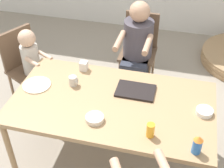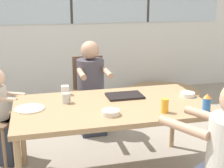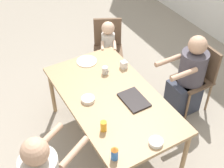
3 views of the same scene
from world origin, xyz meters
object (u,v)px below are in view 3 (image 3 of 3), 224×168
object	(u,v)px
chair_for_toddler	(108,44)
sippy_cup	(115,153)
chair_for_woman_green_shirt	(199,73)
milk_carton_small	(124,65)
coffee_mug	(105,70)
bowl_cereal	(156,142)
person_woman_green_shirt	(188,80)
person_toddler	(108,54)
juice_glass	(104,126)
bowl_white_shallow	(88,99)

from	to	relation	value
chair_for_toddler	sippy_cup	bearing A→B (deg)	89.61
chair_for_woman_green_shirt	milk_carton_small	xyz separation A→B (m)	(-0.38, -0.87, 0.21)
coffee_mug	bowl_cereal	xyz separation A→B (m)	(1.11, -0.09, -0.02)
person_woman_green_shirt	bowl_cereal	distance (m)	1.28
bowl_cereal	person_toddler	bearing A→B (deg)	164.79
juice_glass	milk_carton_small	xyz separation A→B (m)	(-0.72, 0.67, -0.01)
person_woman_green_shirt	milk_carton_small	world-z (taller)	person_woman_green_shirt
chair_for_woman_green_shirt	bowl_white_shallow	xyz separation A→B (m)	(-0.09, -1.49, 0.19)
sippy_cup	bowl_cereal	distance (m)	0.41
person_woman_green_shirt	coffee_mug	distance (m)	1.05
milk_carton_small	bowl_cereal	xyz separation A→B (m)	(1.10, -0.33, -0.02)
juice_glass	bowl_white_shallow	world-z (taller)	juice_glass
bowl_white_shallow	milk_carton_small	bearing A→B (deg)	115.23
person_woman_green_shirt	milk_carton_small	xyz separation A→B (m)	(-0.38, -0.71, 0.25)
person_toddler	bowl_cereal	size ratio (longest dim) A/B	7.19
person_toddler	coffee_mug	size ratio (longest dim) A/B	10.84
person_toddler	juice_glass	size ratio (longest dim) A/B	8.44
person_woman_green_shirt	juice_glass	world-z (taller)	person_woman_green_shirt
chair_for_toddler	bowl_white_shallow	size ratio (longest dim) A/B	6.27
person_woman_green_shirt	coffee_mug	bearing A→B (deg)	68.21
milk_carton_small	bowl_white_shallow	xyz separation A→B (m)	(0.29, -0.61, -0.02)
person_toddler	coffee_mug	xyz separation A→B (m)	(0.59, -0.37, 0.28)
person_toddler	juice_glass	xyz separation A→B (m)	(1.33, -0.80, 0.29)
coffee_mug	milk_carton_small	distance (m)	0.24
bowl_white_shallow	bowl_cereal	xyz separation A→B (m)	(0.81, 0.28, -0.00)
sippy_cup	milk_carton_small	world-z (taller)	sippy_cup
coffee_mug	chair_for_toddler	bearing A→B (deg)	148.62
coffee_mug	person_toddler	bearing A→B (deg)	147.73
person_woman_green_shirt	bowl_cereal	size ratio (longest dim) A/B	8.29
person_toddler	bowl_cereal	distance (m)	1.78
juice_glass	bowl_cereal	world-z (taller)	juice_glass
chair_for_toddler	coffee_mug	bearing A→B (deg)	85.93
coffee_mug	juice_glass	size ratio (longest dim) A/B	0.78
sippy_cup	bowl_cereal	bearing A→B (deg)	83.20
juice_glass	milk_carton_small	bearing A→B (deg)	137.28
chair_for_woman_green_shirt	bowl_cereal	size ratio (longest dim) A/B	6.66
bowl_white_shallow	person_woman_green_shirt	bearing A→B (deg)	86.19
coffee_mug	bowl_cereal	size ratio (longest dim) A/B	0.66
chair_for_woman_green_shirt	bowl_white_shallow	distance (m)	1.50
chair_for_toddler	bowl_white_shallow	distance (m)	1.33
chair_for_woman_green_shirt	person_toddler	bearing A→B (deg)	37.74
chair_for_woman_green_shirt	chair_for_toddler	size ratio (longest dim) A/B	1.00
chair_for_toddler	coffee_mug	size ratio (longest dim) A/B	10.04
chair_for_toddler	person_woman_green_shirt	xyz separation A→B (m)	(1.12, 0.50, -0.04)
sippy_cup	milk_carton_small	bearing A→B (deg)	144.87
milk_carton_small	bowl_white_shallow	size ratio (longest dim) A/B	0.62
chair_for_woman_green_shirt	milk_carton_small	size ratio (longest dim) A/B	10.08
sippy_cup	juice_glass	xyz separation A→B (m)	(-0.33, 0.07, -0.02)
chair_for_woman_green_shirt	person_woman_green_shirt	xyz separation A→B (m)	(-0.00, -0.17, -0.04)
person_woman_green_shirt	milk_carton_small	distance (m)	0.84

